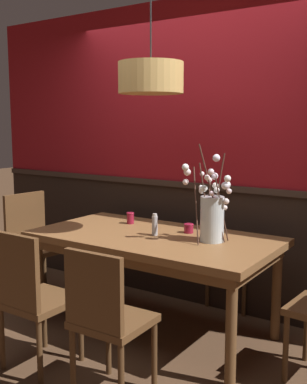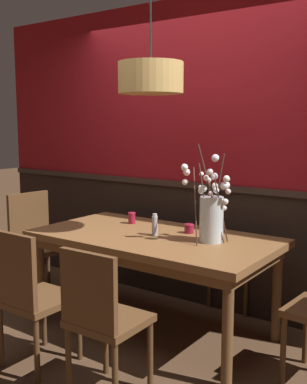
% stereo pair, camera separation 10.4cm
% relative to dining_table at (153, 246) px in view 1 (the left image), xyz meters
% --- Properties ---
extents(ground_plane, '(24.00, 24.00, 0.00)m').
position_rel_dining_table_xyz_m(ground_plane, '(0.00, 0.00, -0.68)').
color(ground_plane, '#4C3321').
extents(back_wall, '(4.84, 0.14, 2.67)m').
position_rel_dining_table_xyz_m(back_wall, '(0.00, 0.75, 0.65)').
color(back_wall, black).
rests_on(back_wall, ground).
extents(dining_table, '(1.85, 0.98, 0.77)m').
position_rel_dining_table_xyz_m(dining_table, '(0.00, 0.00, 0.00)').
color(dining_table, brown).
rests_on(dining_table, ground).
extents(chair_near_side_left, '(0.42, 0.43, 0.94)m').
position_rel_dining_table_xyz_m(chair_near_side_left, '(-0.33, -0.93, -0.17)').
color(chair_near_side_left, brown).
rests_on(chair_near_side_left, ground).
extents(chair_near_side_right, '(0.42, 0.41, 0.92)m').
position_rel_dining_table_xyz_m(chair_near_side_right, '(0.30, -0.93, -0.16)').
color(chair_near_side_right, brown).
rests_on(chair_near_side_right, ground).
extents(chair_far_side_right, '(0.43, 0.43, 0.87)m').
position_rel_dining_table_xyz_m(chair_far_side_right, '(0.30, 0.92, -0.18)').
color(chair_far_side_right, brown).
rests_on(chair_far_side_right, ground).
extents(chair_head_west_end, '(0.44, 0.49, 0.97)m').
position_rel_dining_table_xyz_m(chair_head_west_end, '(-1.35, -0.00, -0.14)').
color(chair_head_west_end, brown).
rests_on(chair_head_west_end, ground).
extents(vase_with_blossoms, '(0.34, 0.26, 0.70)m').
position_rel_dining_table_xyz_m(vase_with_blossoms, '(0.46, 0.07, 0.28)').
color(vase_with_blossoms, silver).
rests_on(vase_with_blossoms, dining_table).
extents(candle_holder_nearer_center, '(0.08, 0.08, 0.07)m').
position_rel_dining_table_xyz_m(candle_holder_nearer_center, '(0.19, 0.21, 0.12)').
color(candle_holder_nearer_center, maroon).
rests_on(candle_holder_nearer_center, dining_table).
extents(candle_holder_nearer_edge, '(0.07, 0.07, 0.10)m').
position_rel_dining_table_xyz_m(candle_holder_nearer_edge, '(-0.39, 0.23, 0.13)').
color(candle_holder_nearer_edge, maroon).
rests_on(candle_holder_nearer_edge, dining_table).
extents(condiment_bottle, '(0.04, 0.04, 0.17)m').
position_rel_dining_table_xyz_m(condiment_bottle, '(0.01, -0.00, 0.16)').
color(condiment_bottle, '#ADADB2').
rests_on(condiment_bottle, dining_table).
extents(pendant_lamp, '(0.47, 0.47, 0.85)m').
position_rel_dining_table_xyz_m(pendant_lamp, '(0.00, -0.03, 1.25)').
color(pendant_lamp, tan).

